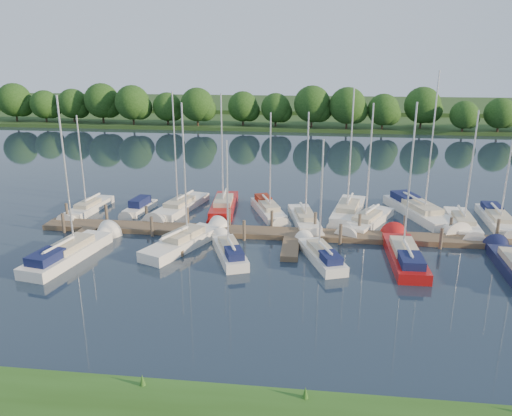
# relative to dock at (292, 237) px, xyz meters

# --- Properties ---
(ground) EXTENTS (260.00, 260.00, 0.00)m
(ground) POSITION_rel_dock_xyz_m (0.00, -7.31, -0.20)
(ground) COLOR #192432
(ground) RESTS_ON ground
(dock) EXTENTS (40.00, 6.00, 0.40)m
(dock) POSITION_rel_dock_xyz_m (0.00, 0.00, 0.00)
(dock) COLOR brown
(dock) RESTS_ON ground
(mooring_pilings) EXTENTS (38.24, 2.84, 2.00)m
(mooring_pilings) POSITION_rel_dock_xyz_m (0.00, 1.13, 0.40)
(mooring_pilings) COLOR #473D33
(mooring_pilings) RESTS_ON ground
(far_shore) EXTENTS (180.00, 30.00, 0.60)m
(far_shore) POSITION_rel_dock_xyz_m (0.00, 67.69, 0.10)
(far_shore) COLOR #1D3F18
(far_shore) RESTS_ON ground
(distant_hill) EXTENTS (220.00, 40.00, 1.40)m
(distant_hill) POSITION_rel_dock_xyz_m (0.00, 92.69, 0.50)
(distant_hill) COLOR #314A20
(distant_hill) RESTS_ON ground
(treeline) EXTENTS (147.70, 9.91, 8.02)m
(treeline) POSITION_rel_dock_xyz_m (4.78, 54.99, 3.91)
(treeline) COLOR #38281C
(treeline) RESTS_ON ground
(sailboat_n_0) EXTENTS (2.23, 7.04, 8.94)m
(sailboat_n_0) POSITION_rel_dock_xyz_m (-18.46, 4.68, 0.07)
(sailboat_n_0) COLOR white
(sailboat_n_0) RESTS_ON ground
(motorboat) EXTENTS (1.98, 4.85, 1.56)m
(motorboat) POSITION_rel_dock_xyz_m (-13.86, 5.21, 0.14)
(motorboat) COLOR white
(motorboat) RESTS_ON ground
(sailboat_n_2) EXTENTS (3.69, 8.72, 10.89)m
(sailboat_n_2) POSITION_rel_dock_xyz_m (-10.45, 5.96, 0.07)
(sailboat_n_2) COLOR white
(sailboat_n_2) RESTS_ON ground
(sailboat_n_3) EXTENTS (2.53, 8.49, 10.82)m
(sailboat_n_3) POSITION_rel_dock_xyz_m (-6.48, 6.48, 0.08)
(sailboat_n_3) COLOR #9E0F0E
(sailboat_n_3) RESTS_ON ground
(sailboat_n_4) EXTENTS (3.76, 7.18, 9.32)m
(sailboat_n_4) POSITION_rel_dock_xyz_m (-2.34, 5.84, 0.12)
(sailboat_n_4) COLOR white
(sailboat_n_4) RESTS_ON ground
(sailboat_n_5) EXTENTS (3.03, 7.62, 9.61)m
(sailboat_n_5) POSITION_rel_dock_xyz_m (0.89, 3.68, 0.07)
(sailboat_n_5) COLOR white
(sailboat_n_5) RESTS_ON ground
(sailboat_n_6) EXTENTS (3.56, 9.02, 11.35)m
(sailboat_n_6) POSITION_rel_dock_xyz_m (4.52, 6.25, 0.08)
(sailboat_n_6) COLOR white
(sailboat_n_6) RESTS_ON ground
(sailboat_n_7) EXTENTS (4.99, 7.89, 10.32)m
(sailboat_n_7) POSITION_rel_dock_xyz_m (5.92, 3.92, 0.07)
(sailboat_n_7) COLOR white
(sailboat_n_7) RESTS_ON ground
(sailboat_n_8) EXTENTS (5.25, 10.04, 12.78)m
(sailboat_n_8) POSITION_rel_dock_xyz_m (10.83, 6.71, 0.13)
(sailboat_n_8) COLOR white
(sailboat_n_8) RESTS_ON ground
(sailboat_n_9) EXTENTS (2.23, 7.78, 9.83)m
(sailboat_n_9) POSITION_rel_dock_xyz_m (13.69, 4.31, 0.07)
(sailboat_n_9) COLOR white
(sailboat_n_9) RESTS_ON ground
(sailboat_n_10) EXTENTS (2.33, 8.33, 10.45)m
(sailboat_n_10) POSITION_rel_dock_xyz_m (16.81, 5.44, 0.11)
(sailboat_n_10) COLOR white
(sailboat_n_10) RESTS_ON ground
(sailboat_s_0) EXTENTS (3.50, 9.10, 11.50)m
(sailboat_s_0) POSITION_rel_dock_xyz_m (-15.10, -5.34, 0.14)
(sailboat_s_0) COLOR white
(sailboat_s_0) RESTS_ON ground
(sailboat_s_1) EXTENTS (4.76, 8.26, 10.87)m
(sailboat_s_1) POSITION_rel_dock_xyz_m (-7.74, -2.33, 0.09)
(sailboat_s_1) COLOR white
(sailboat_s_1) RESTS_ON ground
(sailboat_s_2) EXTENTS (3.41, 6.48, 8.54)m
(sailboat_s_2) POSITION_rel_dock_xyz_m (-4.17, -3.87, 0.13)
(sailboat_s_2) COLOR white
(sailboat_s_2) RESTS_ON ground
(sailboat_s_3) EXTENTS (3.42, 6.66, 8.68)m
(sailboat_s_3) POSITION_rel_dock_xyz_m (2.17, -3.69, 0.12)
(sailboat_s_3) COLOR white
(sailboat_s_3) RESTS_ON ground
(sailboat_s_4) EXTENTS (2.16, 8.67, 11.08)m
(sailboat_s_4) POSITION_rel_dock_xyz_m (7.84, -3.01, 0.13)
(sailboat_s_4) COLOR #9E0F0E
(sailboat_s_4) RESTS_ON ground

